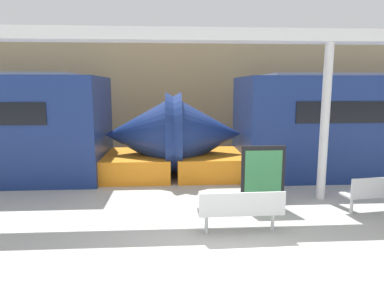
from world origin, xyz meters
name	(u,v)px	position (x,y,z in m)	size (l,w,h in m)	color
ground_plane	(220,255)	(0.00, 0.00, 0.00)	(60.00, 60.00, 0.00)	#B2AFA8
station_wall	(190,94)	(0.00, 9.03, 2.50)	(56.00, 0.20, 5.00)	tan
bench_near	(241,209)	(0.51, 0.79, 0.51)	(1.64, 0.48, 0.86)	silver
poster_board	(263,177)	(1.29, 2.17, 0.74)	(1.00, 0.07, 1.47)	black
support_column_near	(325,123)	(2.95, 2.77, 1.91)	(0.21, 0.21, 3.81)	silver
canopy_beam	(330,37)	(2.95, 2.77, 3.95)	(28.00, 0.60, 0.28)	silver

